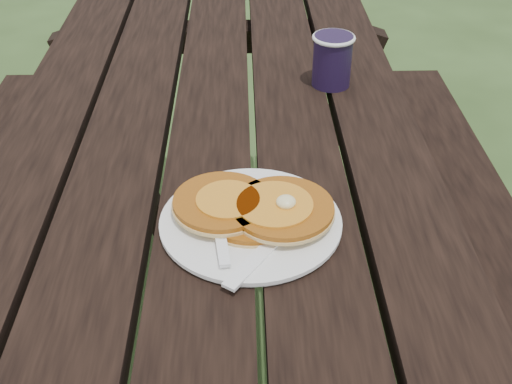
{
  "coord_description": "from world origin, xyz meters",
  "views": [
    {
      "loc": [
        0.06,
        -0.96,
        1.33
      ],
      "look_at": [
        0.08,
        -0.23,
        0.8
      ],
      "focal_mm": 45.0,
      "sensor_mm": 36.0,
      "label": 1
    }
  ],
  "objects_px": {
    "picnic_table": "(217,296)",
    "plate": "(251,223)",
    "coffee_cup": "(332,57)",
    "pancake_stack": "(254,207)"
  },
  "relations": [
    {
      "from": "picnic_table",
      "to": "plate",
      "type": "bearing_deg",
      "value": -74.32
    },
    {
      "from": "coffee_cup",
      "to": "picnic_table",
      "type": "bearing_deg",
      "value": -138.64
    },
    {
      "from": "coffee_cup",
      "to": "pancake_stack",
      "type": "bearing_deg",
      "value": -110.51
    },
    {
      "from": "plate",
      "to": "coffee_cup",
      "type": "distance_m",
      "value": 0.48
    },
    {
      "from": "picnic_table",
      "to": "coffee_cup",
      "type": "bearing_deg",
      "value": 41.36
    },
    {
      "from": "plate",
      "to": "picnic_table",
      "type": "bearing_deg",
      "value": 105.68
    },
    {
      "from": "picnic_table",
      "to": "plate",
      "type": "xyz_separation_m",
      "value": [
        0.07,
        -0.24,
        0.39
      ]
    },
    {
      "from": "picnic_table",
      "to": "coffee_cup",
      "type": "height_order",
      "value": "coffee_cup"
    },
    {
      "from": "plate",
      "to": "coffee_cup",
      "type": "xyz_separation_m",
      "value": [
        0.17,
        0.45,
        0.05
      ]
    },
    {
      "from": "plate",
      "to": "pancake_stack",
      "type": "xyz_separation_m",
      "value": [
        0.01,
        0.01,
        0.02
      ]
    }
  ]
}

